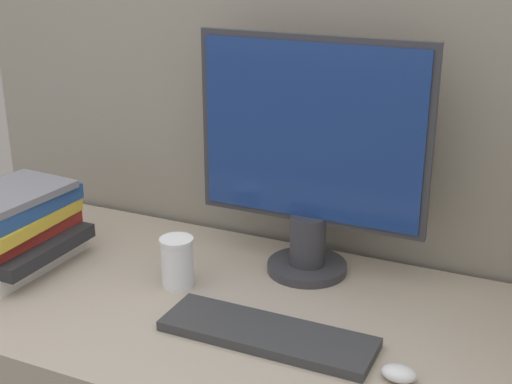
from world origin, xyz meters
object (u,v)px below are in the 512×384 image
Objects in this scene: coffee_cup at (177,262)px; mouse at (399,374)px; monitor at (310,161)px; keyboard at (267,334)px; book_stack at (13,228)px.

mouse is at bearing -15.06° from coffee_cup.
mouse is 0.55× the size of coffee_cup.
monitor is 0.40m from keyboard.
keyboard is 0.26m from mouse.
book_stack is at bearing 175.26° from mouse.
monitor reaches higher than coffee_cup.
book_stack is (-0.40, -0.07, 0.03)m from coffee_cup.
coffee_cup is (-0.23, -0.19, -0.21)m from monitor.
coffee_cup reaches higher than keyboard.
keyboard is 6.65× the size of mouse.
mouse is at bearing -48.18° from monitor.
mouse is 0.19× the size of book_stack.
mouse is (0.30, -0.33, -0.25)m from monitor.
keyboard is at bearing -23.53° from coffee_cup.
coffee_cup is at bearing 9.31° from book_stack.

